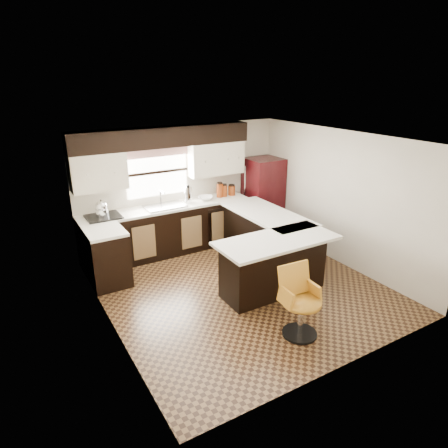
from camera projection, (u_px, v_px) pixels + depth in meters
floor at (241, 288)px, 6.53m from camera, size 4.40×4.40×0.00m
ceiling at (243, 140)px, 5.69m from camera, size 4.40×4.40×0.00m
wall_back at (182, 186)px, 7.89m from camera, size 4.40×0.00×4.40m
wall_front at (352, 278)px, 4.34m from camera, size 4.40×0.00×4.40m
wall_left at (105, 247)px, 5.12m from camera, size 0.00×4.40×4.40m
wall_right at (341, 199)px, 7.11m from camera, size 0.00×4.40×4.40m
base_cab_back at (168, 231)px, 7.70m from camera, size 3.30×0.60×0.90m
base_cab_left at (108, 258)px, 6.53m from camera, size 0.60×0.70×0.90m
counter_back at (167, 207)px, 7.53m from camera, size 3.30×0.60×0.04m
counter_left at (105, 232)px, 6.36m from camera, size 0.60×0.70×0.04m
soffit at (163, 137)px, 7.20m from camera, size 3.40×0.35×0.36m
upper_cab_left at (98, 172)px, 6.80m from camera, size 0.94×0.35×0.64m
upper_cab_right at (216, 158)px, 7.89m from camera, size 1.14×0.35×0.64m
window_pane at (157, 172)px, 7.51m from camera, size 1.20×0.02×0.90m
valance at (157, 152)px, 7.34m from camera, size 1.30×0.06×0.18m
sink at (165, 206)px, 7.48m from camera, size 0.75×0.45×0.03m
dishwasher at (221, 227)px, 7.95m from camera, size 0.58×0.03×0.78m
cooktop at (103, 217)px, 6.93m from camera, size 0.58×0.50×0.02m
peninsula_long at (264, 239)px, 7.31m from camera, size 0.60×1.95×0.90m
peninsula_return at (273, 266)px, 6.27m from camera, size 1.65×0.60×0.90m
counter_pen_long at (267, 214)px, 7.17m from camera, size 0.84×1.95×0.04m
counter_pen_return at (277, 240)px, 6.02m from camera, size 1.89×0.84×0.04m
refrigerator at (263, 197)px, 8.55m from camera, size 0.71×0.68×1.65m
bar_chair at (302, 303)px, 5.19m from camera, size 0.54×0.54×0.96m
kettle at (101, 208)px, 6.87m from camera, size 0.22×0.22×0.30m
percolator at (188, 195)px, 7.68m from camera, size 0.14×0.14×0.32m
mixing_bowl at (205, 198)px, 7.90m from camera, size 0.38×0.38×0.07m
canister_large at (220, 190)px, 8.04m from camera, size 0.13×0.13×0.28m
canister_med at (224, 191)px, 8.10m from camera, size 0.12×0.12×0.23m
canister_small at (232, 190)px, 8.19m from camera, size 0.14×0.14×0.20m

